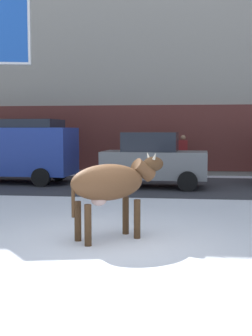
{
  "coord_description": "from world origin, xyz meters",
  "views": [
    {
      "loc": [
        1.09,
        -7.11,
        1.93
      ],
      "look_at": [
        -0.08,
        2.35,
        1.1
      ],
      "focal_mm": 46.52,
      "sensor_mm": 36.0,
      "label": 1
    }
  ],
  "objects_px": {
    "cow_brown": "(111,184)",
    "car_blue_van": "(12,149)",
    "pedestrian_by_cars": "(156,156)",
    "pedestrian_far_left": "(183,156)",
    "car_grey_hatchback": "(154,160)"
  },
  "relations": [
    {
      "from": "car_grey_hatchback",
      "to": "pedestrian_by_cars",
      "type": "height_order",
      "value": "car_grey_hatchback"
    },
    {
      "from": "cow_brown",
      "to": "pedestrian_by_cars",
      "type": "height_order",
      "value": "pedestrian_by_cars"
    },
    {
      "from": "car_blue_van",
      "to": "car_grey_hatchback",
      "type": "height_order",
      "value": "car_blue_van"
    },
    {
      "from": "cow_brown",
      "to": "pedestrian_far_left",
      "type": "bearing_deg",
      "value": 82.69
    },
    {
      "from": "cow_brown",
      "to": "car_grey_hatchback",
      "type": "bearing_deg",
      "value": 87.4
    },
    {
      "from": "cow_brown",
      "to": "pedestrian_far_left",
      "type": "xyz_separation_m",
      "value": [
        1.33,
        10.37,
        -0.11
      ]
    },
    {
      "from": "car_blue_van",
      "to": "pedestrian_by_cars",
      "type": "bearing_deg",
      "value": 25.89
    },
    {
      "from": "cow_brown",
      "to": "car_blue_van",
      "type": "bearing_deg",
      "value": 122.11
    },
    {
      "from": "car_blue_van",
      "to": "pedestrian_far_left",
      "type": "height_order",
      "value": "car_blue_van"
    },
    {
      "from": "cow_brown",
      "to": "pedestrian_far_left",
      "type": "height_order",
      "value": "pedestrian_far_left"
    },
    {
      "from": "cow_brown",
      "to": "pedestrian_by_cars",
      "type": "bearing_deg",
      "value": 88.63
    },
    {
      "from": "car_grey_hatchback",
      "to": "pedestrian_far_left",
      "type": "relative_size",
      "value": 2.07
    },
    {
      "from": "pedestrian_by_cars",
      "to": "pedestrian_far_left",
      "type": "xyz_separation_m",
      "value": [
        1.08,
        0.0,
        0.0
      ]
    },
    {
      "from": "cow_brown",
      "to": "car_blue_van",
      "type": "relative_size",
      "value": 0.37
    },
    {
      "from": "pedestrian_by_cars",
      "to": "pedestrian_far_left",
      "type": "relative_size",
      "value": 1.0
    }
  ]
}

